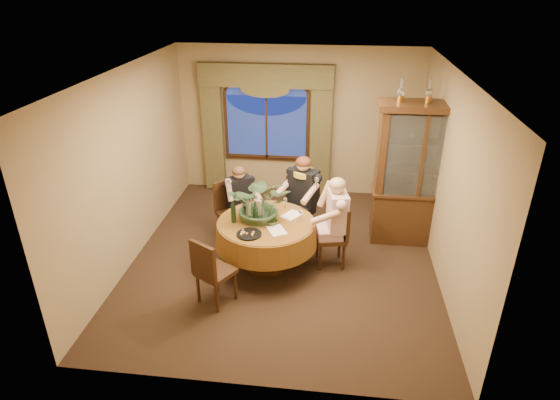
# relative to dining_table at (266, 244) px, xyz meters

# --- Properties ---
(floor) EXTENTS (5.00, 5.00, 0.00)m
(floor) POSITION_rel_dining_table_xyz_m (0.22, 0.25, -0.38)
(floor) COLOR black
(floor) RESTS_ON ground
(wall_back) EXTENTS (4.50, 0.00, 4.50)m
(wall_back) POSITION_rel_dining_table_xyz_m (0.22, 2.75, 1.02)
(wall_back) COLOR #957D55
(wall_back) RESTS_ON ground
(wall_right) EXTENTS (0.00, 5.00, 5.00)m
(wall_right) POSITION_rel_dining_table_xyz_m (2.47, 0.25, 1.02)
(wall_right) COLOR #957D55
(wall_right) RESTS_ON ground
(ceiling) EXTENTS (5.00, 5.00, 0.00)m
(ceiling) POSITION_rel_dining_table_xyz_m (0.22, 0.25, 2.42)
(ceiling) COLOR white
(ceiling) RESTS_ON wall_back
(window) EXTENTS (1.62, 0.10, 1.32)m
(window) POSITION_rel_dining_table_xyz_m (-0.38, 2.68, 0.92)
(window) COLOR navy
(window) RESTS_ON wall_back
(arched_transom) EXTENTS (1.60, 0.06, 0.44)m
(arched_transom) POSITION_rel_dining_table_xyz_m (-0.38, 2.68, 1.71)
(arched_transom) COLOR navy
(arched_transom) RESTS_ON wall_back
(drapery_left) EXTENTS (0.38, 0.14, 2.32)m
(drapery_left) POSITION_rel_dining_table_xyz_m (-1.41, 2.63, 0.80)
(drapery_left) COLOR #4B4524
(drapery_left) RESTS_ON floor
(drapery_right) EXTENTS (0.38, 0.14, 2.32)m
(drapery_right) POSITION_rel_dining_table_xyz_m (0.65, 2.63, 0.80)
(drapery_right) COLOR #4B4524
(drapery_right) RESTS_ON floor
(swag_valance) EXTENTS (2.45, 0.16, 0.42)m
(swag_valance) POSITION_rel_dining_table_xyz_m (-0.38, 2.60, 1.90)
(swag_valance) COLOR #4B4524
(swag_valance) RESTS_ON wall_back
(dining_table) EXTENTS (1.73, 1.73, 0.75)m
(dining_table) POSITION_rel_dining_table_xyz_m (0.00, 0.00, 0.00)
(dining_table) COLOR #92370D
(dining_table) RESTS_ON floor
(china_cabinet) EXTENTS (1.40, 0.55, 2.26)m
(china_cabinet) POSITION_rel_dining_table_xyz_m (2.21, 1.05, 0.75)
(china_cabinet) COLOR #321C0F
(china_cabinet) RESTS_ON floor
(oil_lamp_left) EXTENTS (0.11, 0.11, 0.34)m
(oil_lamp_left) POSITION_rel_dining_table_xyz_m (1.81, 1.05, 2.05)
(oil_lamp_left) COLOR #A5722D
(oil_lamp_left) RESTS_ON china_cabinet
(oil_lamp_center) EXTENTS (0.11, 0.11, 0.34)m
(oil_lamp_center) POSITION_rel_dining_table_xyz_m (2.21, 1.05, 2.05)
(oil_lamp_center) COLOR #A5722D
(oil_lamp_center) RESTS_ON china_cabinet
(oil_lamp_right) EXTENTS (0.11, 0.11, 0.34)m
(oil_lamp_right) POSITION_rel_dining_table_xyz_m (2.60, 1.05, 2.05)
(oil_lamp_right) COLOR #A5722D
(oil_lamp_right) RESTS_ON china_cabinet
(chair_right) EXTENTS (0.49, 0.49, 0.96)m
(chair_right) POSITION_rel_dining_table_xyz_m (0.93, 0.17, 0.10)
(chair_right) COLOR black
(chair_right) RESTS_ON floor
(chair_back_right) EXTENTS (0.53, 0.53, 0.96)m
(chair_back_right) POSITION_rel_dining_table_xyz_m (0.30, 0.93, 0.10)
(chair_back_right) COLOR black
(chair_back_right) RESTS_ON floor
(chair_back) EXTENTS (0.59, 0.59, 0.96)m
(chair_back) POSITION_rel_dining_table_xyz_m (-0.65, 0.72, 0.10)
(chair_back) COLOR black
(chair_back) RESTS_ON floor
(chair_front_left) EXTENTS (0.58, 0.58, 0.96)m
(chair_front_left) POSITION_rel_dining_table_xyz_m (-0.53, -0.89, 0.10)
(chair_front_left) COLOR black
(chair_front_left) RESTS_ON floor
(person_pink) EXTENTS (0.54, 0.58, 1.39)m
(person_pink) POSITION_rel_dining_table_xyz_m (1.00, 0.20, 0.32)
(person_pink) COLOR beige
(person_pink) RESTS_ON floor
(person_back) EXTENTS (0.59, 0.58, 1.23)m
(person_back) POSITION_rel_dining_table_xyz_m (-0.56, 0.85, 0.24)
(person_back) COLOR black
(person_back) RESTS_ON floor
(person_scarf) EXTENTS (0.66, 0.65, 1.42)m
(person_scarf) POSITION_rel_dining_table_xyz_m (0.47, 0.91, 0.33)
(person_scarf) COLOR black
(person_scarf) RESTS_ON floor
(stoneware_vase) EXTENTS (0.15, 0.15, 0.28)m
(stoneware_vase) POSITION_rel_dining_table_xyz_m (-0.12, 0.11, 0.52)
(stoneware_vase) COLOR #927A60
(stoneware_vase) RESTS_ON dining_table
(centerpiece_plant) EXTENTS (0.87, 0.97, 0.76)m
(centerpiece_plant) POSITION_rel_dining_table_xyz_m (-0.08, 0.11, 0.95)
(centerpiece_plant) COLOR #355233
(centerpiece_plant) RESTS_ON dining_table
(olive_bowl) EXTENTS (0.17, 0.17, 0.05)m
(olive_bowl) POSITION_rel_dining_table_xyz_m (0.09, -0.06, 0.40)
(olive_bowl) COLOR #4B562B
(olive_bowl) RESTS_ON dining_table
(cheese_platter) EXTENTS (0.34, 0.34, 0.02)m
(cheese_platter) POSITION_rel_dining_table_xyz_m (-0.17, -0.40, 0.39)
(cheese_platter) COLOR black
(cheese_platter) RESTS_ON dining_table
(wine_bottle_0) EXTENTS (0.07, 0.07, 0.33)m
(wine_bottle_0) POSITION_rel_dining_table_xyz_m (-0.33, 0.20, 0.54)
(wine_bottle_0) COLOR black
(wine_bottle_0) RESTS_ON dining_table
(wine_bottle_1) EXTENTS (0.07, 0.07, 0.33)m
(wine_bottle_1) POSITION_rel_dining_table_xyz_m (-0.26, 0.05, 0.54)
(wine_bottle_1) COLOR tan
(wine_bottle_1) RESTS_ON dining_table
(wine_bottle_2) EXTENTS (0.07, 0.07, 0.33)m
(wine_bottle_2) POSITION_rel_dining_table_xyz_m (-0.14, -0.07, 0.54)
(wine_bottle_2) COLOR black
(wine_bottle_2) RESTS_ON dining_table
(wine_bottle_3) EXTENTS (0.07, 0.07, 0.33)m
(wine_bottle_3) POSITION_rel_dining_table_xyz_m (-0.45, -0.07, 0.54)
(wine_bottle_3) COLOR black
(wine_bottle_3) RESTS_ON dining_table
(tasting_paper_0) EXTENTS (0.33, 0.36, 0.00)m
(tasting_paper_0) POSITION_rel_dining_table_xyz_m (0.19, -0.24, 0.38)
(tasting_paper_0) COLOR white
(tasting_paper_0) RESTS_ON dining_table
(tasting_paper_1) EXTENTS (0.34, 0.37, 0.00)m
(tasting_paper_1) POSITION_rel_dining_table_xyz_m (0.34, 0.23, 0.38)
(tasting_paper_1) COLOR white
(tasting_paper_1) RESTS_ON dining_table
(wine_glass_person_pink) EXTENTS (0.07, 0.07, 0.18)m
(wine_glass_person_pink) POSITION_rel_dining_table_xyz_m (0.49, 0.10, 0.46)
(wine_glass_person_pink) COLOR silver
(wine_glass_person_pink) RESTS_ON dining_table
(wine_glass_person_back) EXTENTS (0.07, 0.07, 0.18)m
(wine_glass_person_back) POSITION_rel_dining_table_xyz_m (-0.27, 0.41, 0.46)
(wine_glass_person_back) COLOR silver
(wine_glass_person_back) RESTS_ON dining_table
(wine_glass_person_scarf) EXTENTS (0.07, 0.07, 0.18)m
(wine_glass_person_scarf) POSITION_rel_dining_table_xyz_m (0.22, 0.44, 0.46)
(wine_glass_person_scarf) COLOR silver
(wine_glass_person_scarf) RESTS_ON dining_table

